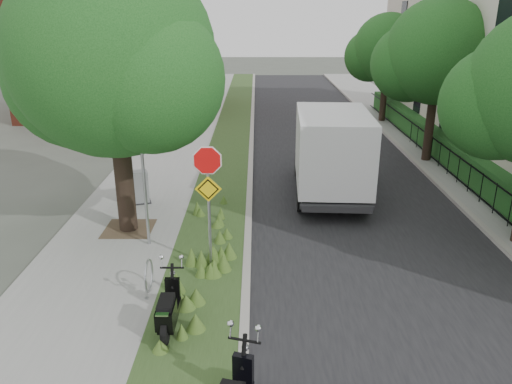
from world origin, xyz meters
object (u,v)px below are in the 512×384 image
at_px(box_truck, 331,149).
at_px(utility_cabinet, 137,188).
at_px(sign_assembly, 208,183).
at_px(scooter_near, 168,314).

relative_size(box_truck, utility_cabinet, 5.40).
bearing_deg(utility_cabinet, box_truck, 9.35).
height_order(box_truck, utility_cabinet, box_truck).
xyz_separation_m(sign_assembly, scooter_near, (-0.61, -2.70, -1.82)).
distance_m(box_truck, utility_cabinet, 6.66).
bearing_deg(sign_assembly, box_truck, 55.67).
bearing_deg(utility_cabinet, sign_assembly, -57.22).
distance_m(sign_assembly, scooter_near, 3.31).
bearing_deg(sign_assembly, scooter_near, -102.64).
bearing_deg(sign_assembly, utility_cabinet, 122.78).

